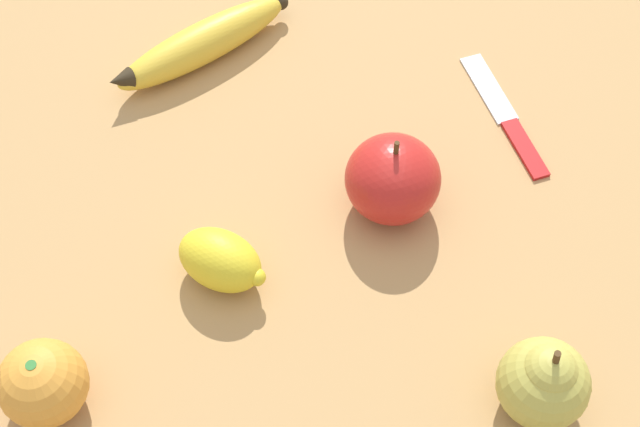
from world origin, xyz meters
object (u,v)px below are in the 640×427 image
(pear, at_px, (544,382))
(paring_knife, at_px, (507,118))
(banana, at_px, (201,43))
(lemon, at_px, (221,260))
(orange, at_px, (43,383))
(apple, at_px, (393,179))

(pear, height_order, paring_knife, pear)
(pear, bearing_deg, banana, -126.38)
(lemon, height_order, paring_knife, lemon)
(banana, relative_size, lemon, 2.16)
(banana, xyz_separation_m, orange, (0.37, 0.01, 0.01))
(paring_knife, bearing_deg, pear, -111.42)
(lemon, bearing_deg, paring_knife, 138.79)
(banana, height_order, paring_knife, banana)
(orange, relative_size, paring_knife, 0.48)
(pear, xyz_separation_m, lemon, (-0.04, -0.27, -0.01))
(pear, distance_m, apple, 0.21)
(banana, bearing_deg, orange, 39.11)
(orange, relative_size, lemon, 0.82)
(banana, distance_m, pear, 0.46)
(pear, height_order, lemon, pear)
(paring_knife, bearing_deg, apple, -159.30)
(pear, relative_size, lemon, 1.07)
(lemon, bearing_deg, pear, 81.29)
(pear, distance_m, paring_knife, 0.28)
(apple, bearing_deg, lemon, -47.34)
(apple, bearing_deg, banana, -118.93)
(apple, height_order, paring_knife, apple)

